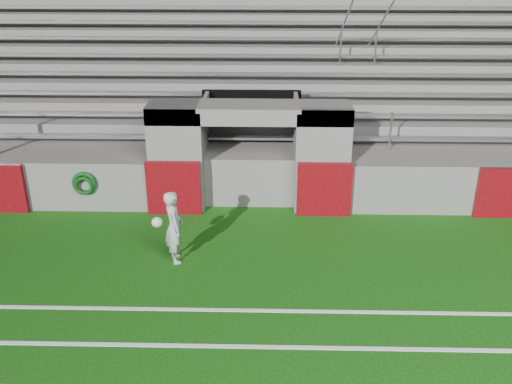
{
  "coord_description": "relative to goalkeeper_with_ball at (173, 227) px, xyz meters",
  "views": [
    {
      "loc": [
        0.47,
        -9.51,
        6.13
      ],
      "look_at": [
        0.2,
        1.8,
        1.1
      ],
      "focal_mm": 40.0,
      "sensor_mm": 36.0,
      "label": 1
    }
  ],
  "objects": [
    {
      "name": "stadium_structure",
      "position": [
        1.45,
        7.23,
        0.71
      ],
      "size": [
        26.0,
        8.48,
        5.42
      ],
      "color": "#5C5A58",
      "rests_on": "ground"
    },
    {
      "name": "ground",
      "position": [
        1.45,
        -0.74,
        -0.78
      ],
      "size": [
        90.0,
        90.0,
        0.0
      ],
      "primitive_type": "plane",
      "color": "#10430B",
      "rests_on": "ground"
    },
    {
      "name": "hose_coil",
      "position": [
        -2.5,
        2.19,
        -0.02
      ],
      "size": [
        0.59,
        0.15,
        0.59
      ],
      "color": "#0C3E15",
      "rests_on": "ground"
    },
    {
      "name": "goalkeeper_with_ball",
      "position": [
        0.0,
        0.0,
        0.0
      ],
      "size": [
        0.69,
        0.66,
        1.56
      ],
      "color": "#A7ADB1",
      "rests_on": "ground"
    }
  ]
}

